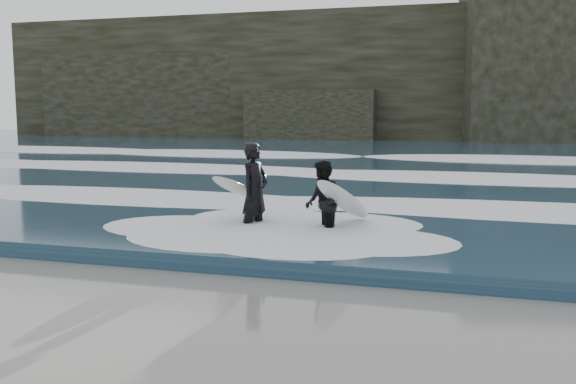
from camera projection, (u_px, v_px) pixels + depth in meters
name	position (u px, v px, depth m)	size (l,w,h in m)	color
ground	(75.00, 335.00, 7.54)	(120.00, 120.00, 0.00)	#85654F
sea	(395.00, 154.00, 35.06)	(90.00, 52.00, 0.30)	#1C394D
headland	(424.00, 78.00, 50.56)	(70.00, 9.00, 10.00)	black
foam_near	(291.00, 199.00, 16.03)	(60.00, 3.20, 0.20)	white
foam_mid	(347.00, 171.00, 22.68)	(60.00, 4.00, 0.24)	white
foam_far	(384.00, 153.00, 31.22)	(60.00, 4.80, 0.30)	white
surfer_left	(252.00, 191.00, 12.96)	(1.05, 2.09, 1.97)	black
surfer_right	(326.00, 202.00, 12.43)	(1.38, 2.23, 1.65)	black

